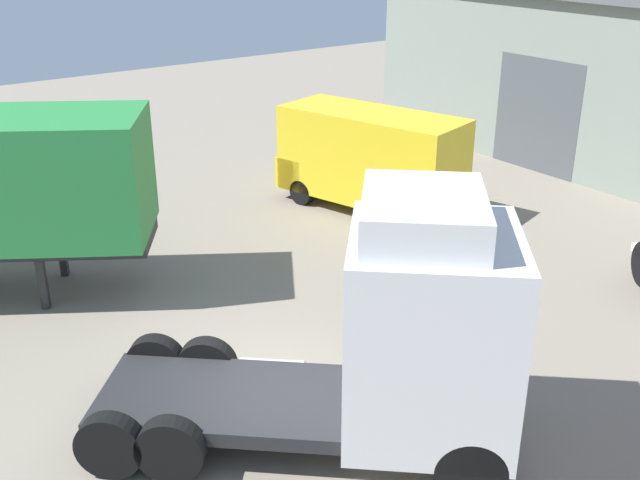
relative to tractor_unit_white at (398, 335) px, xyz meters
The scene contains 3 objects.
ground_plane 3.01m from the tractor_unit_white, 150.67° to the right, with size 60.00×60.00×0.00m, color gray.
tractor_unit_white is the anchor object (origin of this frame).
delivery_van_yellow 10.41m from the tractor_unit_white, 142.75° to the left, with size 5.59×3.34×2.77m.
Camera 1 is at (8.99, -5.43, 7.57)m, focal length 42.00 mm.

